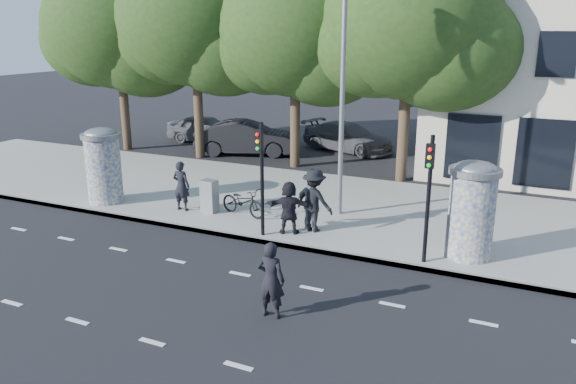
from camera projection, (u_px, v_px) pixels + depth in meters
The scene contains 25 objects.
ground at pixel (211, 297), 13.25m from camera, with size 120.00×120.00×0.00m, color black.
sidewalk at pixel (325, 206), 19.76m from camera, with size 40.00×8.00×0.15m, color gray.
curb at pixel (276, 243), 16.32m from camera, with size 40.00×0.10×0.16m, color slate.
lane_dash_near at pixel (152, 342), 11.33m from camera, with size 32.00×0.12×0.01m, color silver.
lane_dash_far at pixel (240, 274), 14.47m from camera, with size 32.00×0.12×0.01m, color silver.
ad_column_left at pixel (103, 164), 19.63m from camera, with size 1.36×1.36×2.65m.
ad_column_right at pixel (472, 208), 14.82m from camera, with size 1.36×1.36×2.65m.
traffic_pole_near at pixel (261, 168), 16.17m from camera, with size 0.22×0.31×3.40m.
traffic_pole_far at pixel (429, 187), 14.24m from camera, with size 0.22×0.31×3.40m.
street_lamp at pixel (342, 72), 17.36m from camera, with size 0.25×0.93×8.00m.
tree_far_left at pixel (118, 26), 27.63m from camera, with size 7.20×7.20×9.26m.
tree_mid_left at pixel (194, 19), 25.73m from camera, with size 7.20×7.20×9.57m.
tree_near_left at pixel (295, 29), 24.02m from camera, with size 6.80×6.80×8.97m.
tree_center at pixel (410, 22), 21.59m from camera, with size 7.00×7.00×9.30m.
ped_b at pixel (181, 186), 18.86m from camera, with size 0.62×0.41×1.70m, color black.
ped_d at pixel (314, 200), 16.88m from camera, with size 1.24×0.71×1.92m, color black.
ped_e at pixel (311, 204), 16.92m from camera, with size 1.00×0.57×1.71m, color gray.
ped_f at pixel (289, 207), 16.72m from camera, with size 1.50×0.54×1.61m, color black.
man_road at pixel (271, 280), 12.12m from camera, with size 0.64×0.42×1.74m, color black.
bicycle at pixel (243, 202), 18.42m from camera, with size 1.78×0.62×0.93m, color black.
cabinet_left at pixel (209, 196), 18.75m from camera, with size 0.53×0.38×1.10m, color gray.
cabinet_right at pixel (459, 237), 14.96m from camera, with size 0.58×0.42×1.21m, color slate.
car_left at pixel (206, 129), 30.97m from camera, with size 4.35×1.75×1.48m, color #595C61.
car_mid at pixel (247, 138), 27.93m from camera, with size 5.08×1.77×1.67m, color black.
car_right at pixel (347, 137), 28.77m from camera, with size 4.97×2.02×1.44m, color #494A50.
Camera 1 is at (6.69, -10.15, 6.11)m, focal length 35.00 mm.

